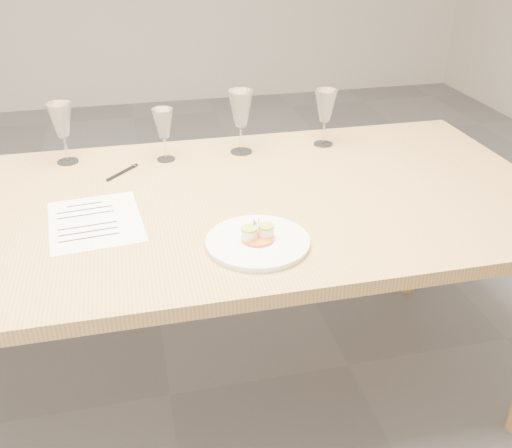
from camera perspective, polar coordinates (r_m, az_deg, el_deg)
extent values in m
plane|color=slate|center=(2.12, -8.61, -16.51)|extent=(7.00, 7.00, 0.00)
cube|color=tan|center=(1.68, -10.42, 1.26)|extent=(2.40, 1.00, 0.04)
cylinder|color=tan|center=(2.48, 15.86, 0.42)|extent=(0.07, 0.07, 0.71)
cylinder|color=white|center=(1.44, 0.18, -1.87)|extent=(0.26, 0.26, 0.01)
cylinder|color=white|center=(1.44, 0.18, -1.66)|extent=(0.26, 0.26, 0.01)
cylinder|color=orange|center=(1.44, 0.18, -1.46)|extent=(0.08, 0.08, 0.01)
cylinder|color=#FFF8D0|center=(1.42, -0.68, -1.00)|extent=(0.04, 0.04, 0.02)
cylinder|color=#FFF8D0|center=(1.44, 1.03, -0.73)|extent=(0.04, 0.04, 0.02)
cylinder|color=#ABC938|center=(1.42, -0.68, -0.47)|extent=(0.04, 0.04, 0.01)
cylinder|color=#ABC938|center=(1.43, 1.04, -0.20)|extent=(0.04, 0.04, 0.01)
cylinder|color=tan|center=(1.42, 2.58, -2.21)|extent=(0.04, 0.04, 0.00)
cube|color=white|center=(1.62, -15.78, 0.28)|extent=(0.27, 0.33, 0.00)
cube|color=black|center=(1.71, -16.82, 1.88)|extent=(0.10, 0.02, 0.00)
cube|color=black|center=(1.68, -16.74, 1.39)|extent=(0.15, 0.02, 0.00)
cube|color=black|center=(1.66, -16.66, 0.89)|extent=(0.15, 0.02, 0.00)
cube|color=black|center=(1.60, -16.50, -0.17)|extent=(0.15, 0.02, 0.00)
cube|color=black|center=(1.57, -16.41, -0.73)|extent=(0.15, 0.02, 0.00)
cube|color=black|center=(1.54, -16.32, -1.31)|extent=(0.15, 0.02, 0.00)
cylinder|color=black|center=(1.89, -13.22, 5.07)|extent=(0.10, 0.11, 0.01)
cube|color=silver|center=(1.92, -12.25, 5.79)|extent=(0.02, 0.02, 0.00)
cylinder|color=white|center=(2.03, -18.29, 5.95)|extent=(0.07, 0.07, 0.00)
cylinder|color=white|center=(2.01, -18.48, 7.13)|extent=(0.01, 0.01, 0.09)
cone|color=white|center=(1.98, -18.93, 9.79)|extent=(0.08, 0.08, 0.11)
cylinder|color=white|center=(1.97, -8.98, 6.43)|extent=(0.06, 0.06, 0.00)
cylinder|color=white|center=(1.96, -9.06, 7.50)|extent=(0.01, 0.01, 0.08)
cone|color=white|center=(1.93, -9.26, 9.89)|extent=(0.07, 0.07, 0.10)
cylinder|color=white|center=(2.01, -1.48, 7.26)|extent=(0.08, 0.08, 0.00)
cylinder|color=white|center=(2.00, -1.50, 8.55)|extent=(0.01, 0.01, 0.09)
cone|color=white|center=(1.96, -1.54, 11.47)|extent=(0.09, 0.09, 0.12)
cylinder|color=white|center=(2.10, 6.73, 7.96)|extent=(0.07, 0.07, 0.00)
cylinder|color=white|center=(2.08, 6.80, 9.11)|extent=(0.01, 0.01, 0.09)
cone|color=white|center=(2.05, 6.96, 11.67)|extent=(0.08, 0.08, 0.11)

